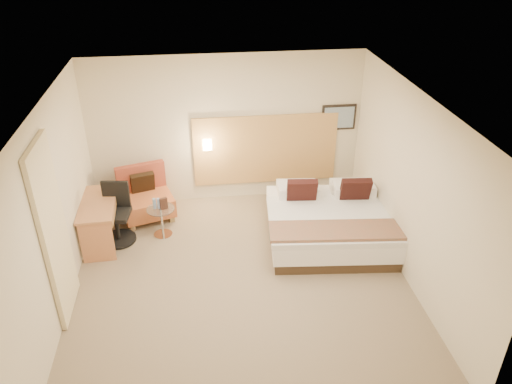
{
  "coord_description": "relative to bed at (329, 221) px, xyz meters",
  "views": [
    {
      "loc": [
        -0.51,
        -5.69,
        4.72
      ],
      "look_at": [
        0.3,
        0.66,
        1.1
      ],
      "focal_mm": 35.0,
      "sensor_mm": 36.0,
      "label": 1
    }
  ],
  "objects": [
    {
      "name": "art_frame",
      "position": [
        0.49,
        1.56,
        1.18
      ],
      "size": [
        0.62,
        0.03,
        0.47
      ],
      "primitive_type": "cube",
      "color": "black",
      "rests_on": "wall_back"
    },
    {
      "name": "bottle_a",
      "position": [
        -2.8,
        0.46,
        0.28
      ],
      "size": [
        0.07,
        0.07,
        0.18
      ],
      "primitive_type": "cylinder",
      "rotation": [
        0.0,
        0.0,
        0.37
      ],
      "color": "#7D9AC2",
      "rests_on": "side_table"
    },
    {
      "name": "side_table",
      "position": [
        -2.71,
        0.43,
        -0.04
      ],
      "size": [
        0.59,
        0.59,
        0.51
      ],
      "color": "white",
      "rests_on": "floor"
    },
    {
      "name": "desk_chair",
      "position": [
        -3.42,
        0.4,
        0.09
      ],
      "size": [
        0.62,
        0.62,
        0.99
      ],
      "color": "black",
      "rests_on": "floor"
    },
    {
      "name": "curtain",
      "position": [
        -3.89,
        -1.17,
        0.9
      ],
      "size": [
        0.06,
        0.9,
        2.42
      ],
      "primitive_type": "cube",
      "color": "beige",
      "rests_on": "wall_left"
    },
    {
      "name": "headboard_panel",
      "position": [
        -0.83,
        1.55,
        0.63
      ],
      "size": [
        2.6,
        0.04,
        1.3
      ],
      "primitive_type": "cube",
      "color": "#BB8848",
      "rests_on": "wall_back"
    },
    {
      "name": "art_canvas",
      "position": [
        0.49,
        1.54,
        1.18
      ],
      "size": [
        0.54,
        0.01,
        0.39
      ],
      "primitive_type": "cube",
      "color": "#778FA5",
      "rests_on": "wall_back"
    },
    {
      "name": "lounge_chair",
      "position": [
        -3.01,
        1.09,
        0.04
      ],
      "size": [
        1.03,
        0.95,
        0.9
      ],
      "color": "#A3794C",
      "rests_on": "floor"
    },
    {
      "name": "lamp_shade",
      "position": [
        -1.88,
        1.44,
        0.83
      ],
      "size": [
        0.15,
        0.15,
        0.15
      ],
      "primitive_type": "cube",
      "color": "#FFEDC6",
      "rests_on": "wall_back"
    },
    {
      "name": "menu_folder",
      "position": [
        -2.65,
        0.42,
        0.29
      ],
      "size": [
        0.13,
        0.09,
        0.2
      ],
      "primitive_type": "cube",
      "rotation": [
        0.0,
        0.0,
        0.37
      ],
      "color": "#3D2219",
      "rests_on": "side_table"
    },
    {
      "name": "floor",
      "position": [
        -1.53,
        -0.92,
        -0.33
      ],
      "size": [
        4.8,
        5.0,
        0.02
      ],
      "primitive_type": "cube",
      "color": "#7C6A53",
      "rests_on": "ground"
    },
    {
      "name": "desk",
      "position": [
        -3.65,
        0.37,
        0.26
      ],
      "size": [
        0.58,
        1.19,
        0.73
      ],
      "color": "#AA6C42",
      "rests_on": "floor"
    },
    {
      "name": "wall_left",
      "position": [
        -3.94,
        -0.92,
        1.03
      ],
      "size": [
        0.02,
        5.0,
        2.7
      ],
      "primitive_type": "cube",
      "color": "beige",
      "rests_on": "floor"
    },
    {
      "name": "lamp_arm",
      "position": [
        -1.88,
        1.5,
        0.83
      ],
      "size": [
        0.02,
        0.12,
        0.02
      ],
      "primitive_type": "cylinder",
      "rotation": [
        1.57,
        0.0,
        0.0
      ],
      "color": "silver",
      "rests_on": "wall_back"
    },
    {
      "name": "wall_right",
      "position": [
        0.88,
        -0.92,
        1.03
      ],
      "size": [
        0.02,
        5.0,
        2.7
      ],
      "primitive_type": "cube",
      "color": "beige",
      "rests_on": "floor"
    },
    {
      "name": "wall_back",
      "position": [
        -1.53,
        1.59,
        1.03
      ],
      "size": [
        4.8,
        0.02,
        2.7
      ],
      "primitive_type": "cube",
      "color": "beige",
      "rests_on": "floor"
    },
    {
      "name": "bottle_b",
      "position": [
        -2.73,
        0.45,
        0.28
      ],
      "size": [
        0.07,
        0.07,
        0.18
      ],
      "primitive_type": "cylinder",
      "rotation": [
        0.0,
        0.0,
        0.37
      ],
      "color": "#899ED3",
      "rests_on": "side_table"
    },
    {
      "name": "bed",
      "position": [
        0.0,
        0.0,
        0.0
      ],
      "size": [
        2.16,
        2.12,
        0.98
      ],
      "color": "#3A2B1D",
      "rests_on": "floor"
    },
    {
      "name": "ceiling",
      "position": [
        -1.53,
        -0.92,
        2.39
      ],
      "size": [
        4.8,
        5.0,
        0.02
      ],
      "primitive_type": "cube",
      "color": "white",
      "rests_on": "floor"
    },
    {
      "name": "wall_front",
      "position": [
        -1.53,
        -3.43,
        1.03
      ],
      "size": [
        4.8,
        0.02,
        2.7
      ],
      "primitive_type": "cube",
      "color": "beige",
      "rests_on": "floor"
    }
  ]
}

